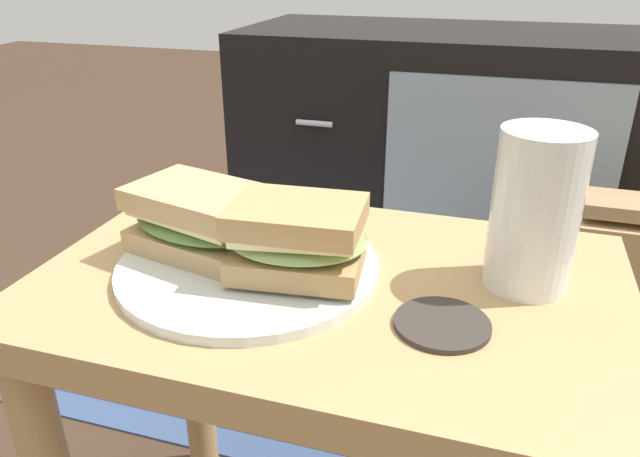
# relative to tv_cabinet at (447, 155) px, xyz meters

# --- Properties ---
(side_table) EXTENTS (0.56, 0.36, 0.46)m
(side_table) POSITION_rel_tv_cabinet_xyz_m (-0.02, -0.95, 0.08)
(side_table) COLOR tan
(side_table) RESTS_ON ground
(tv_cabinet) EXTENTS (0.96, 0.46, 0.58)m
(tv_cabinet) POSITION_rel_tv_cabinet_xyz_m (0.00, 0.00, 0.00)
(tv_cabinet) COLOR black
(tv_cabinet) RESTS_ON ground
(area_rug) EXTENTS (0.93, 0.62, 0.01)m
(area_rug) POSITION_rel_tv_cabinet_xyz_m (-0.37, -0.47, -0.29)
(area_rug) COLOR #384C72
(area_rug) RESTS_ON ground
(plate) EXTENTS (0.25, 0.25, 0.01)m
(plate) POSITION_rel_tv_cabinet_xyz_m (-0.10, -0.96, 0.17)
(plate) COLOR silver
(plate) RESTS_ON side_table
(sandwich_front) EXTENTS (0.16, 0.13, 0.07)m
(sandwich_front) POSITION_rel_tv_cabinet_xyz_m (-0.15, -0.95, 0.21)
(sandwich_front) COLOR tan
(sandwich_front) RESTS_ON plate
(sandwich_back) EXTENTS (0.14, 0.11, 0.07)m
(sandwich_back) POSITION_rel_tv_cabinet_xyz_m (-0.05, -0.97, 0.22)
(sandwich_back) COLOR tan
(sandwich_back) RESTS_ON plate
(beer_glass) EXTENTS (0.08, 0.08, 0.15)m
(beer_glass) POSITION_rel_tv_cabinet_xyz_m (0.16, -0.91, 0.24)
(beer_glass) COLOR silver
(beer_glass) RESTS_ON side_table
(coaster) EXTENTS (0.08, 0.08, 0.01)m
(coaster) POSITION_rel_tv_cabinet_xyz_m (0.09, -1.00, 0.17)
(coaster) COLOR #332D28
(coaster) RESTS_ON side_table
(paper_bag) EXTENTS (0.21, 0.17, 0.41)m
(paper_bag) POSITION_rel_tv_cabinet_xyz_m (0.35, -0.48, -0.09)
(paper_bag) COLOR tan
(paper_bag) RESTS_ON ground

